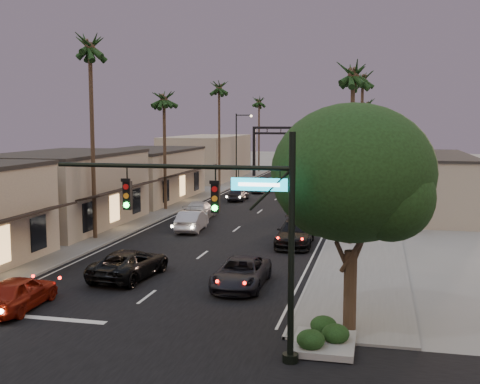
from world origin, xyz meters
The scene contains 31 objects.
ground centered at (0.00, 40.00, 0.00)m, with size 200.00×200.00×0.00m, color slate.
road centered at (0.00, 45.00, 0.00)m, with size 14.00×120.00×0.02m, color black.
sidewalk_left centered at (-9.50, 52.00, 0.06)m, with size 5.00×92.00×0.12m, color slate.
sidewalk_right centered at (9.50, 52.00, 0.06)m, with size 5.00×92.00×0.12m, color slate.
storefront_mid centered at (-13.00, 26.00, 2.75)m, with size 8.00×14.00×5.50m, color gray.
storefront_far centered at (-13.00, 42.00, 2.50)m, with size 8.00×16.00×5.00m, color tan.
storefront_dist centered at (-13.00, 65.00, 3.00)m, with size 8.00×20.00×6.00m, color gray.
building_right centered at (14.00, 40.00, 2.50)m, with size 8.00×18.00×5.00m, color gray.
traffic_signal centered at (5.69, 4.00, 5.08)m, with size 8.51×0.22×7.80m.
corner_tree centered at (9.48, 7.45, 5.98)m, with size 6.20×6.20×8.80m.
planter centered at (8.60, 5.50, 0.00)m, with size 2.20×2.60×0.24m, color gray.
arch centered at (0.00, 70.00, 5.53)m, with size 15.20×0.40×7.27m.
streetlight_right centered at (6.92, 45.00, 5.33)m, with size 2.13×0.30×9.00m.
streetlight_left centered at (-6.92, 58.00, 5.33)m, with size 2.13×0.30×9.00m.
palm_lb centered at (-8.60, 22.00, 13.39)m, with size 3.20×3.20×15.20m.
palm_lc centered at (-8.60, 36.00, 10.47)m, with size 3.20×3.20×12.20m.
palm_ld centered at (-8.60, 55.00, 12.42)m, with size 3.20×3.20×14.20m.
palm_ra centered at (8.60, 24.00, 11.44)m, with size 3.20×3.20×13.20m.
palm_rb centered at (8.60, 44.00, 12.42)m, with size 3.20×3.20×14.20m.
palm_rc centered at (8.60, 64.00, 10.47)m, with size 3.20×3.20×12.20m.
palm_far centered at (-8.30, 78.00, 11.44)m, with size 3.20×3.20×13.20m.
oncoming_red centered at (-4.72, 7.00, 0.76)m, with size 1.79×4.45×1.52m, color maroon.
oncoming_pickup centered at (-2.15, 13.06, 0.75)m, with size 2.48×5.39×1.50m, color black.
oncoming_silver centered at (-3.07, 26.57, 0.77)m, with size 1.63×4.67×1.54m, color #A4A3A9.
oncoming_white centered at (-4.13, 32.07, 0.73)m, with size 2.05×5.04×1.46m, color #AFAFAF.
oncoming_dgrey centered at (-3.61, 43.76, 0.70)m, with size 1.65×4.09×1.39m, color black.
oncoming_grey_far centered at (-2.64, 51.07, 0.68)m, with size 1.44×4.13×1.36m, color #48484D.
curbside_near centered at (3.89, 12.69, 0.71)m, with size 2.34×5.08×1.41m, color black.
curbside_black centered at (5.12, 23.17, 0.82)m, with size 2.30×5.67×1.64m, color black.
curbside_grey centered at (4.90, 29.92, 0.82)m, with size 1.93×4.80×1.64m, color #54555A.
curbside_far centered at (5.62, 45.23, 0.78)m, with size 1.64×4.71×1.55m, color black.
Camera 1 is at (10.37, -15.44, 8.17)m, focal length 45.00 mm.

